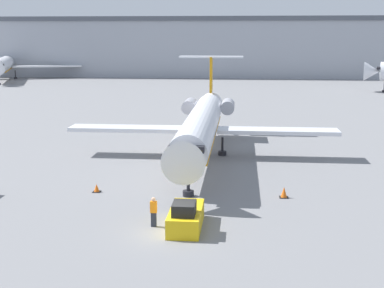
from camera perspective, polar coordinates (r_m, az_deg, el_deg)
The scene contains 8 objects.
ground_plane at distance 31.38m, azimuth -1.77°, elevation -9.50°, with size 600.00×600.00×0.00m, color slate.
terminal_building at distance 149.13m, azimuth 3.98°, elevation 10.30°, with size 180.00×16.80×16.05m.
airplane_main at distance 49.70m, azimuth 1.07°, elevation 2.21°, with size 25.22×30.83×8.86m.
pushback_tug at distance 31.98m, azimuth -0.67°, elevation -7.77°, with size 1.88×4.40×1.85m.
worker_near_tug at distance 32.18m, azimuth -4.12°, elevation -7.15°, with size 0.40×0.26×1.83m.
traffic_cone_left at distance 39.77m, azimuth -10.14°, elevation -4.66°, with size 0.56×0.56×0.61m.
traffic_cone_right at distance 38.36m, azimuth 9.78°, elevation -5.12°, with size 0.62×0.62×0.78m.
airplane_parked_far_right at distance 147.24m, azimuth -19.35°, elevation 8.07°, with size 37.64×39.26×10.85m.
Camera 1 is at (3.66, -29.05, 11.28)m, focal length 50.00 mm.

